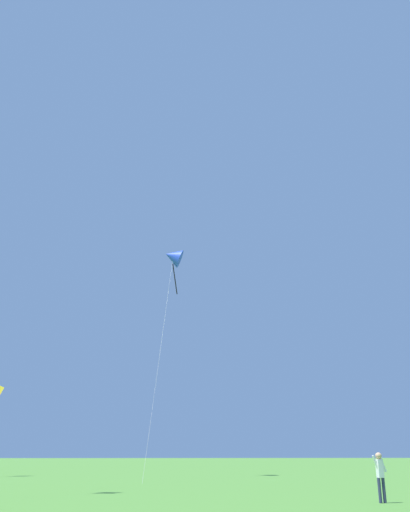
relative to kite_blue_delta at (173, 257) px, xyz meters
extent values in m
cone|color=blue|center=(0.00, 0.00, 0.02)|extent=(1.83, 1.65, 1.94)
cylinder|color=black|center=(0.20, -0.03, -1.96)|extent=(0.50, 0.17, 2.67)
cylinder|color=silver|center=(-0.82, -4.84, -8.74)|extent=(1.66, 9.69, 17.24)
cylinder|color=#2D3351|center=(7.29, -23.59, -16.94)|extent=(0.11, 0.11, 0.85)
cylinder|color=#2D3351|center=(7.46, -23.56, -16.94)|extent=(0.11, 0.11, 0.85)
cube|color=white|center=(7.38, -23.57, -16.20)|extent=(0.25, 0.23, 0.63)
cylinder|color=white|center=(7.25, -23.60, -16.04)|extent=(0.30, 0.14, 0.59)
cylinder|color=white|center=(7.51, -23.55, -16.04)|extent=(0.30, 0.14, 0.59)
sphere|color=tan|center=(7.38, -23.57, -15.76)|extent=(0.23, 0.23, 0.23)
camera|label=1|loc=(-0.56, -44.86, -15.66)|focal=39.39mm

